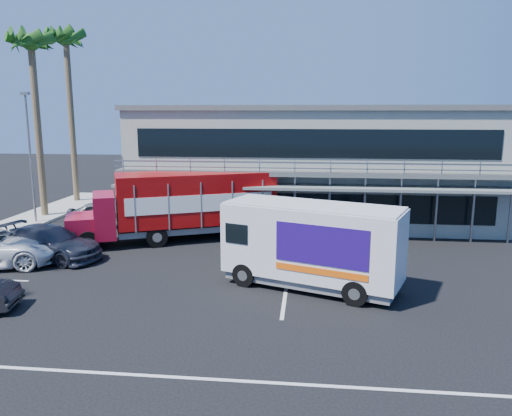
# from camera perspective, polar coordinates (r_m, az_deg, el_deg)

# --- Properties ---
(ground) EXTENTS (120.00, 120.00, 0.00)m
(ground) POSITION_cam_1_polar(r_m,az_deg,el_deg) (19.40, -2.70, -10.06)
(ground) COLOR black
(ground) RESTS_ON ground
(building) EXTENTS (22.40, 12.00, 7.30)m
(building) POSITION_cam_1_polar(r_m,az_deg,el_deg) (32.98, 6.46, 5.20)
(building) COLOR gray
(building) RESTS_ON ground
(palm_e) EXTENTS (2.80, 2.80, 12.25)m
(palm_e) POSITION_cam_1_polar(r_m,az_deg,el_deg) (35.69, -24.27, 15.89)
(palm_e) COLOR brown
(palm_e) RESTS_ON ground
(palm_f) EXTENTS (2.80, 2.80, 13.25)m
(palm_f) POSITION_cam_1_polar(r_m,az_deg,el_deg) (40.81, -20.85, 16.68)
(palm_f) COLOR brown
(palm_f) RESTS_ON ground
(light_pole_far) EXTENTS (0.50, 0.25, 8.09)m
(light_pole_far) POSITION_cam_1_polar(r_m,az_deg,el_deg) (33.63, -24.42, 5.84)
(light_pole_far) COLOR gray
(light_pole_far) RESTS_ON ground
(red_truck) EXTENTS (11.08, 6.72, 3.70)m
(red_truck) POSITION_cam_1_polar(r_m,az_deg,el_deg) (27.41, -8.38, 0.54)
(red_truck) COLOR maroon
(red_truck) RESTS_ON ground
(white_van) EXTENTS (7.37, 4.69, 3.41)m
(white_van) POSITION_cam_1_polar(r_m,az_deg,el_deg) (19.87, 6.39, -4.13)
(white_van) COLOR silver
(white_van) RESTS_ON ground
(parked_car_d) EXTENTS (5.83, 3.67, 1.58)m
(parked_car_d) POSITION_cam_1_polar(r_m,az_deg,el_deg) (25.88, -22.57, -3.67)
(parked_car_d) COLOR #2C2F3B
(parked_car_d) RESTS_ON ground
(parked_car_e) EXTENTS (4.92, 2.97, 1.57)m
(parked_car_e) POSITION_cam_1_polar(r_m,az_deg,el_deg) (31.83, -16.76, -0.65)
(parked_car_e) COLOR slate
(parked_car_e) RESTS_ON ground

